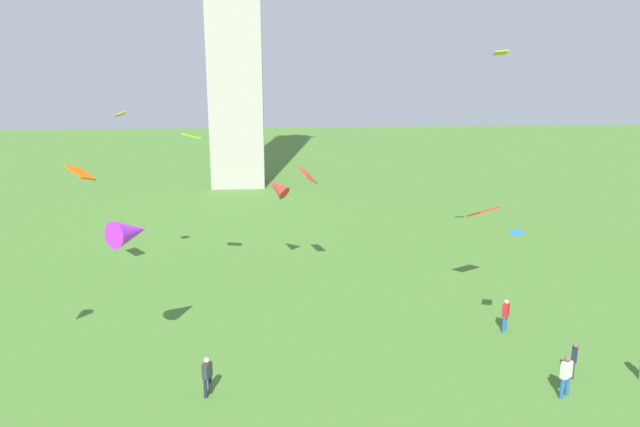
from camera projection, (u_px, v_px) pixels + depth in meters
person_0 at (207, 374)px, 24.43m from camera, size 0.41×0.51×1.69m
person_1 at (506, 313)px, 30.35m from camera, size 0.48×0.51×1.71m
person_2 at (566, 374)px, 24.30m from camera, size 0.55×0.49×1.82m
person_3 at (574, 358)px, 25.90m from camera, size 0.41×0.47×1.58m
kite_flying_0 at (277, 187)px, 38.35m from camera, size 1.81×1.68×1.45m
kite_flying_1 at (307, 175)px, 36.51m from camera, size 1.22×1.68×1.01m
kite_flying_2 at (501, 53)px, 36.87m from camera, size 0.87×0.56×0.34m
kite_flying_3 at (120, 114)px, 34.77m from camera, size 0.79×0.98×0.41m
kite_flying_4 at (130, 232)px, 25.82m from camera, size 2.04×2.13×1.32m
kite_flying_5 at (80, 173)px, 35.12m from camera, size 1.80×1.86×0.96m
kite_flying_6 at (516, 233)px, 27.50m from camera, size 0.85×0.97×0.10m
kite_flying_8 at (484, 211)px, 33.84m from camera, size 1.92×1.71×0.66m
kite_flying_9 at (192, 136)px, 34.37m from camera, size 1.14×0.85×0.44m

